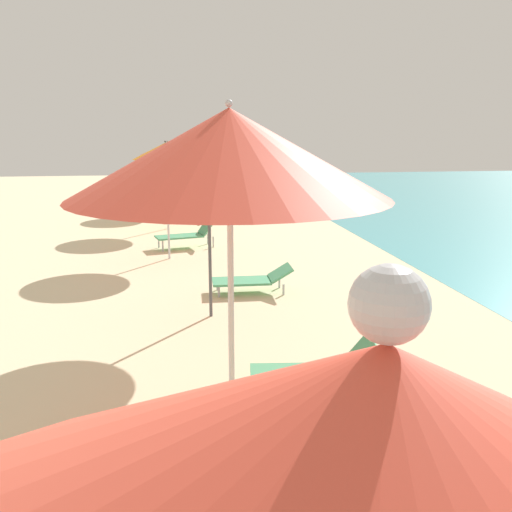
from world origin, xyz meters
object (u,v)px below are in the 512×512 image
at_px(umbrella_farthest, 168,149).
at_px(lounger_farthest_shoreside, 181,199).
at_px(beach_ball, 140,199).
at_px(umbrella_fifth, 166,163).
at_px(lounger_sixth_shoreside, 193,213).
at_px(lounger_third_shoreside, 318,373).
at_px(umbrella_fourth, 208,166).
at_px(lounger_fourth_shoreside, 253,279).
at_px(umbrella_sixth, 166,151).
at_px(lounger_third_inland, 355,502).
at_px(person_walking_near, 198,178).
at_px(lounger_fifth_shoreside, 187,234).
at_px(umbrella_third, 229,154).

relative_size(umbrella_farthest, lounger_farthest_shoreside, 1.62).
height_order(lounger_farthest_shoreside, beach_ball, lounger_farthest_shoreside).
bearing_deg(umbrella_fifth, lounger_sixth_shoreside, 81.83).
relative_size(lounger_third_shoreside, umbrella_fourth, 0.54).
relative_size(lounger_fourth_shoreside, umbrella_sixth, 0.56).
relative_size(lounger_third_shoreside, umbrella_farthest, 0.55).
bearing_deg(lounger_third_inland, lounger_farthest_shoreside, -74.81).
height_order(lounger_farthest_shoreside, person_walking_near, person_walking_near).
xyz_separation_m(lounger_third_shoreside, lounger_farthest_shoreside, (-1.14, 15.92, -0.04)).
height_order(umbrella_fifth, person_walking_near, umbrella_fifth).
bearing_deg(person_walking_near, umbrella_farthest, 107.86).
bearing_deg(umbrella_farthest, beach_ball, 115.67).
bearing_deg(umbrella_fifth, lounger_fifth_shoreside, 68.78).
bearing_deg(beach_ball, umbrella_farthest, -64.33).
bearing_deg(lounger_third_shoreside, lounger_farthest_shoreside, -78.89).
distance_m(lounger_third_shoreside, lounger_sixth_shoreside, 12.38).
height_order(umbrella_farthest, lounger_farthest_shoreside, umbrella_farthest).
distance_m(lounger_fourth_shoreside, umbrella_sixth, 7.37).
xyz_separation_m(lounger_third_inland, umbrella_farthest, (-1.32, 16.63, 1.94)).
relative_size(lounger_sixth_shoreside, umbrella_farthest, 0.57).
height_order(lounger_third_inland, umbrella_sixth, umbrella_sixth).
xyz_separation_m(umbrella_farthest, lounger_farthest_shoreside, (0.45, 1.28, -1.94)).
height_order(lounger_fourth_shoreside, lounger_sixth_shoreside, lounger_sixth_shoreside).
xyz_separation_m(lounger_third_inland, umbrella_fifth, (-1.32, 9.07, 1.87)).
distance_m(umbrella_fourth, person_walking_near, 14.61).
height_order(lounger_fourth_shoreside, beach_ball, lounger_fourth_shoreside).
height_order(lounger_third_inland, lounger_sixth_shoreside, lounger_third_inland).
relative_size(lounger_third_inland, umbrella_fifth, 0.55).
relative_size(umbrella_sixth, beach_ball, 7.23).
xyz_separation_m(umbrella_fourth, person_walking_near, (0.53, 14.53, -1.38)).
height_order(umbrella_sixth, lounger_sixth_shoreside, umbrella_sixth).
bearing_deg(lounger_sixth_shoreside, person_walking_near, -89.07).
bearing_deg(umbrella_sixth, beach_ball, 100.91).
distance_m(umbrella_third, umbrella_fifth, 8.04).
relative_size(umbrella_third, umbrella_farthest, 1.22).
bearing_deg(umbrella_fourth, umbrella_farthest, 93.25).
relative_size(lounger_third_shoreside, lounger_sixth_shoreside, 0.97).
xyz_separation_m(umbrella_fourth, umbrella_sixth, (-0.70, 8.08, -0.05)).
bearing_deg(umbrella_sixth, lounger_farthest_shoreside, 84.27).
bearing_deg(lounger_third_inland, umbrella_sixth, -71.65).
xyz_separation_m(umbrella_fourth, umbrella_farthest, (-0.66, 11.67, -0.09)).
relative_size(lounger_farthest_shoreside, person_walking_near, 0.97).
bearing_deg(umbrella_farthest, umbrella_fifth, -89.97).
distance_m(lounger_fifth_shoreside, umbrella_farthest, 6.68).
xyz_separation_m(umbrella_third, lounger_fifth_shoreside, (-0.12, 9.17, -2.33)).
bearing_deg(beach_ball, umbrella_sixth, -79.09).
relative_size(umbrella_fifth, lounger_farthest_shoreside, 1.60).
bearing_deg(lounger_fifth_shoreside, lounger_sixth_shoreside, -107.86).
height_order(lounger_fifth_shoreside, umbrella_sixth, umbrella_sixth).
height_order(umbrella_third, umbrella_fifth, umbrella_third).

